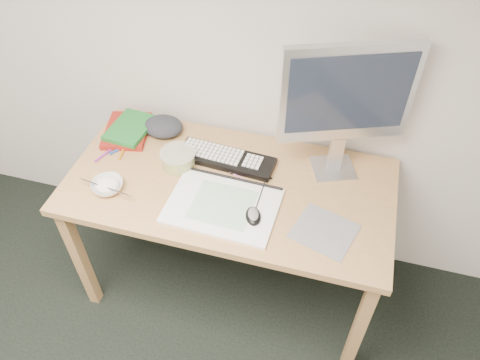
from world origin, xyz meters
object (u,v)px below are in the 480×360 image
object	(u,v)px
sketchpad	(223,206)
monitor	(347,98)
desk	(229,197)
keyboard	(226,159)
rice_bowl	(108,186)

from	to	relation	value
sketchpad	monitor	xyz separation A→B (m)	(0.40, 0.34, 0.38)
desk	keyboard	xyz separation A→B (m)	(-0.05, 0.13, 0.10)
sketchpad	keyboard	bearing A→B (deg)	105.46
desk	sketchpad	world-z (taller)	sketchpad
desk	rice_bowl	size ratio (longest dim) A/B	10.52
desk	keyboard	world-z (taller)	keyboard
keyboard	monitor	xyz separation A→B (m)	(0.47, 0.08, 0.37)
sketchpad	monitor	bearing A→B (deg)	42.26
monitor	rice_bowl	distance (m)	1.04
desk	rice_bowl	distance (m)	0.52
sketchpad	monitor	size ratio (longest dim) A/B	0.73
desk	monitor	xyz separation A→B (m)	(0.42, 0.21, 0.46)
desk	rice_bowl	xyz separation A→B (m)	(-0.48, -0.17, 0.10)
sketchpad	rice_bowl	xyz separation A→B (m)	(-0.49, -0.04, 0.01)
sketchpad	rice_bowl	size ratio (longest dim) A/B	3.35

